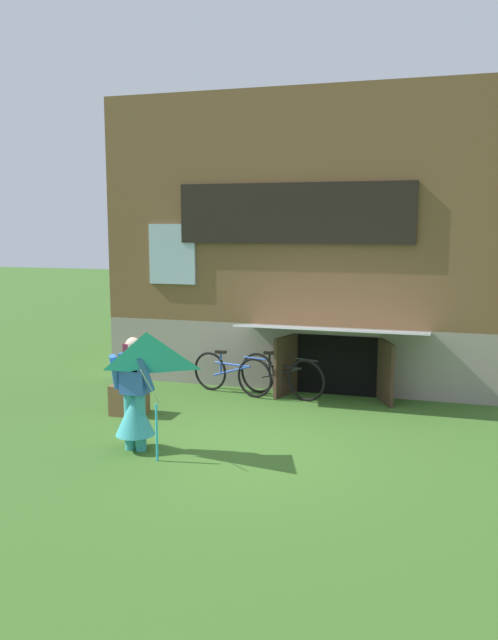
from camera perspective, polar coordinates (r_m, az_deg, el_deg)
ground_plane at (r=9.03m, az=-0.50°, el=-10.86°), size 60.00×60.00×0.00m
log_house at (r=14.14m, az=6.42°, el=7.03°), size 7.20×6.65×5.29m
person at (r=8.78m, az=-10.00°, el=-7.20°), size 0.60×0.52×1.52m
kite at (r=8.00m, az=-8.91°, el=-3.99°), size 1.05×0.96×1.61m
bicycle_black at (r=11.32m, az=2.84°, el=-4.89°), size 1.64×0.56×0.78m
bicycle_blue at (r=11.52m, az=-1.52°, el=-4.70°), size 1.60×0.50×0.75m
wooden_crate at (r=10.52m, az=-10.44°, el=-6.83°), size 0.51×0.44×0.48m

